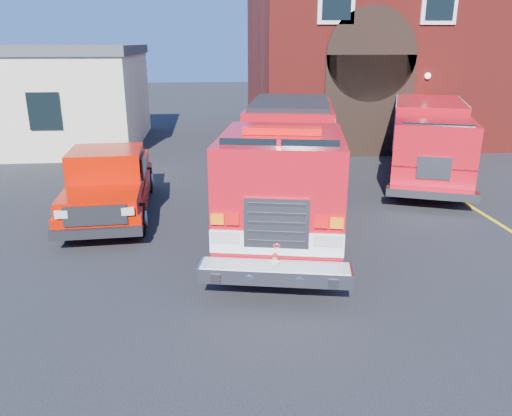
{
  "coord_description": "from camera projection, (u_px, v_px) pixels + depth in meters",
  "views": [
    {
      "loc": [
        -0.92,
        -10.63,
        4.45
      ],
      "look_at": [
        0.0,
        -1.2,
        1.3
      ],
      "focal_mm": 35.0,
      "sensor_mm": 36.0,
      "label": 1
    }
  ],
  "objects": [
    {
      "name": "pickup_truck",
      "position": [
        110.0,
        182.0,
        13.47
      ],
      "size": [
        2.29,
        5.65,
        1.82
      ],
      "color": "black",
      "rests_on": "ground"
    },
    {
      "name": "secondary_truck",
      "position": [
        428.0,
        138.0,
        17.01
      ],
      "size": [
        4.95,
        7.98,
        2.48
      ],
      "color": "black",
      "rests_on": "ground"
    },
    {
      "name": "fire_engine",
      "position": [
        287.0,
        163.0,
        12.96
      ],
      "size": [
        4.33,
        9.61,
        2.86
      ],
      "color": "black",
      "rests_on": "ground"
    },
    {
      "name": "parking_stripe_near",
      "position": [
        494.0,
        221.0,
        13.08
      ],
      "size": [
        0.12,
        3.0,
        0.01
      ],
      "primitive_type": "cube",
      "color": "yellow",
      "rests_on": "ground"
    },
    {
      "name": "parking_stripe_mid",
      "position": [
        443.0,
        189.0,
        15.91
      ],
      "size": [
        0.12,
        3.0,
        0.01
      ],
      "primitive_type": "cube",
      "color": "yellow",
      "rests_on": "ground"
    },
    {
      "name": "parking_stripe_far",
      "position": [
        407.0,
        167.0,
        18.74
      ],
      "size": [
        0.12,
        3.0,
        0.01
      ],
      "primitive_type": "cube",
      "color": "yellow",
      "rests_on": "ground"
    },
    {
      "name": "ground",
      "position": [
        251.0,
        245.0,
        11.53
      ],
      "size": [
        100.0,
        100.0,
        0.0
      ],
      "primitive_type": "plane",
      "color": "black",
      "rests_on": "ground"
    },
    {
      "name": "fire_station",
      "position": [
        410.0,
        47.0,
        24.22
      ],
      "size": [
        15.2,
        10.2,
        8.45
      ],
      "color": "maroon",
      "rests_on": "ground"
    },
    {
      "name": "side_building",
      "position": [
        25.0,
        95.0,
        22.28
      ],
      "size": [
        10.2,
        8.2,
        4.35
      ],
      "color": "beige",
      "rests_on": "ground"
    }
  ]
}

